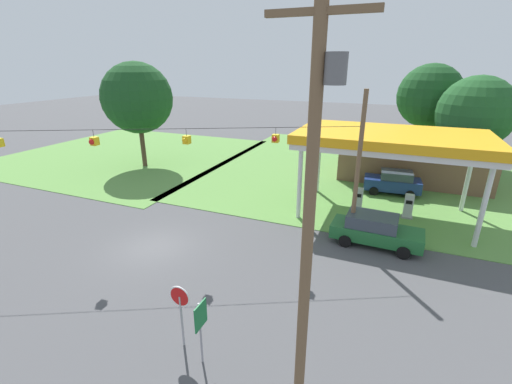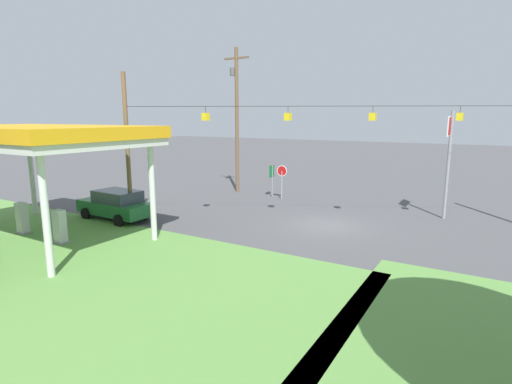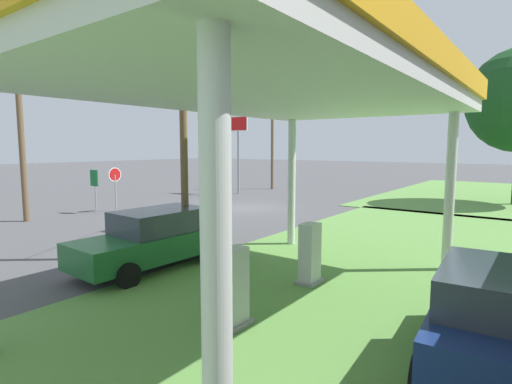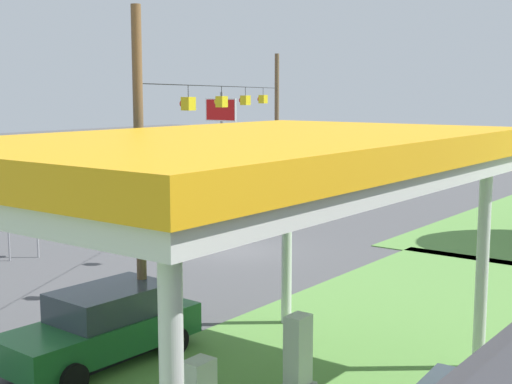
# 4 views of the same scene
# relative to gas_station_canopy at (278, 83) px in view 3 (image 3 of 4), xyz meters

# --- Properties ---
(ground_plane) EXTENTS (160.00, 160.00, 0.00)m
(ground_plane) POSITION_rel_gas_station_canopy_xyz_m (-11.29, -9.51, -5.04)
(ground_plane) COLOR #4C4C4F
(gas_station_canopy) EXTENTS (11.44, 6.75, 5.54)m
(gas_station_canopy) POSITION_rel_gas_station_canopy_xyz_m (0.00, 0.00, 0.00)
(gas_station_canopy) COLOR silver
(gas_station_canopy) RESTS_ON ground
(fuel_pump_near) EXTENTS (0.71, 0.56, 1.64)m
(fuel_pump_near) POSITION_rel_gas_station_canopy_xyz_m (-1.58, -0.00, -4.25)
(fuel_pump_near) COLOR gray
(fuel_pump_near) RESTS_ON ground
(fuel_pump_far) EXTENTS (0.71, 0.56, 1.64)m
(fuel_pump_far) POSITION_rel_gas_station_canopy_xyz_m (1.58, -0.00, -4.25)
(fuel_pump_far) COLOR gray
(fuel_pump_far) RESTS_ON ground
(car_at_pumps_front) EXTENTS (4.90, 2.25, 1.75)m
(car_at_pumps_front) POSITION_rel_gas_station_canopy_xyz_m (-0.14, -4.50, -4.13)
(car_at_pumps_front) COLOR #1E602D
(car_at_pumps_front) RESTS_ON ground
(car_at_pumps_rear) EXTENTS (4.26, 2.35, 1.82)m
(car_at_pumps_rear) POSITION_rel_gas_station_canopy_xyz_m (0.48, 4.50, -4.10)
(car_at_pumps_rear) COLOR navy
(car_at_pumps_rear) RESTS_ON ground
(stop_sign_roadside) EXTENTS (0.80, 0.08, 2.50)m
(stop_sign_roadside) POSITION_rel_gas_station_canopy_xyz_m (-5.79, -14.80, -3.22)
(stop_sign_roadside) COLOR #99999E
(stop_sign_roadside) RESTS_ON ground
(stop_sign_overhead) EXTENTS (0.22, 1.92, 6.30)m
(stop_sign_overhead) POSITION_rel_gas_station_canopy_xyz_m (-16.65, -14.65, -0.61)
(stop_sign_overhead) COLOR gray
(stop_sign_overhead) RESTS_ON ground
(route_sign) EXTENTS (0.10, 0.70, 2.40)m
(route_sign) POSITION_rel_gas_station_canopy_xyz_m (-4.76, -15.18, -3.32)
(route_sign) COLOR gray
(route_sign) RESTS_ON ground
(utility_pole_main) EXTENTS (2.20, 0.44, 11.20)m
(utility_pole_main) POSITION_rel_gas_station_canopy_xyz_m (-1.28, -15.66, 1.19)
(utility_pole_main) COLOR brown
(utility_pole_main) RESTS_ON ground
(signal_span_gantry) EXTENTS (20.03, 10.24, 8.35)m
(signal_span_gantry) POSITION_rel_gas_station_canopy_xyz_m (-11.29, -9.52, -0.47)
(signal_span_gantry) COLOR brown
(signal_span_gantry) RESTS_ON ground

